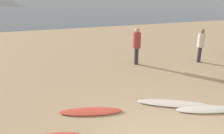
{
  "coord_description": "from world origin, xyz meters",
  "views": [
    {
      "loc": [
        -2.55,
        -4.09,
        4.18
      ],
      "look_at": [
        -0.39,
        4.57,
        0.6
      ],
      "focal_mm": 39.81,
      "sensor_mm": 36.0,
      "label": 1
    }
  ],
  "objects": [
    {
      "name": "surfboard_2",
      "position": [
        -1.59,
        2.49,
        0.04
      ],
      "size": [
        2.0,
        0.83,
        0.08
      ],
      "primitive_type": "ellipsoid",
      "rotation": [
        0.0,
        0.0,
        -0.18
      ],
      "color": "#D84C38",
      "rests_on": "ground"
    },
    {
      "name": "ground_plane",
      "position": [
        0.0,
        10.0,
        -0.1
      ],
      "size": [
        120.0,
        120.0,
        0.2
      ],
      "primitive_type": "cube",
      "color": "tan",
      "rests_on": "ground"
    },
    {
      "name": "person_0",
      "position": [
        1.15,
        6.1,
        1.01
      ],
      "size": [
        0.35,
        0.35,
        1.72
      ],
      "rotation": [
        0.0,
        0.0,
        4.09
      ],
      "color": "#2D2D38",
      "rests_on": "ground"
    },
    {
      "name": "person_2",
      "position": [
        4.14,
        5.67,
        0.94
      ],
      "size": [
        0.32,
        0.32,
        1.6
      ],
      "rotation": [
        0.0,
        0.0,
        5.32
      ],
      "color": "#2D2D38",
      "rests_on": "ground"
    },
    {
      "name": "surfboard_5",
      "position": [
        2.01,
        1.72,
        0.04
      ],
      "size": [
        2.09,
        0.88,
        0.08
      ],
      "primitive_type": "ellipsoid",
      "rotation": [
        0.0,
        0.0,
        -0.2
      ],
      "color": "silver",
      "rests_on": "ground"
    },
    {
      "name": "surfboard_4",
      "position": [
        1.14,
        2.29,
        0.04
      ],
      "size": [
        2.42,
        1.34,
        0.09
      ],
      "primitive_type": "ellipsoid",
      "rotation": [
        0.0,
        0.0,
        -0.38
      ],
      "color": "silver",
      "rests_on": "ground"
    }
  ]
}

